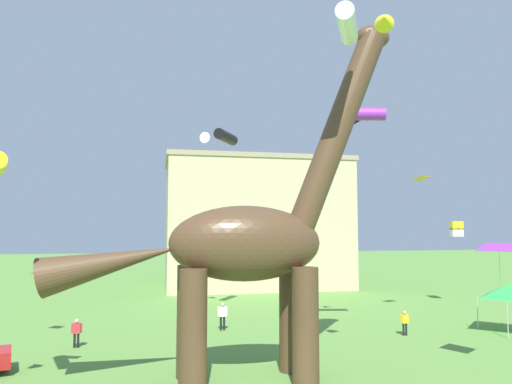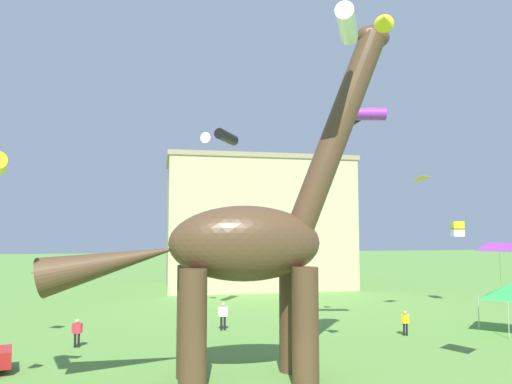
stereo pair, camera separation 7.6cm
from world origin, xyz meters
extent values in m
cylinder|color=#513823|center=(2.35, 4.33, 2.40)|extent=(1.11, 1.11, 4.80)
cylinder|color=#513823|center=(2.35, 2.20, 2.40)|extent=(1.11, 1.11, 4.80)
cylinder|color=#513823|center=(-2.24, 4.33, 2.40)|extent=(1.11, 1.11, 4.80)
cylinder|color=#513823|center=(-2.24, 2.20, 2.40)|extent=(1.11, 1.11, 4.80)
ellipsoid|color=#513823|center=(0.05, 3.26, 5.77)|extent=(6.57, 2.83, 3.23)
cylinder|color=#513823|center=(4.32, 3.26, 10.95)|extent=(4.72, 1.21, 9.36)
ellipsoid|color=#513823|center=(6.11, 3.26, 15.40)|extent=(1.62, 1.01, 1.11)
cone|color=#513823|center=(-5.46, 3.26, 5.03)|extent=(5.77, 1.62, 2.74)
cylinder|color=black|center=(-10.51, 7.08, 0.31)|extent=(0.66, 0.38, 0.62)
cylinder|color=black|center=(0.34, 13.64, 0.43)|extent=(0.14, 0.14, 0.86)
cylinder|color=black|center=(0.55, 13.64, 0.43)|extent=(0.14, 0.14, 0.86)
cube|color=silver|center=(0.44, 13.64, 1.16)|extent=(0.46, 0.29, 0.61)
sphere|color=tan|center=(0.44, 13.64, 1.60)|extent=(0.27, 0.27, 0.27)
cylinder|color=silver|center=(0.17, 13.64, 1.19)|extent=(0.11, 0.11, 0.58)
cylinder|color=silver|center=(0.71, 13.64, 1.19)|extent=(0.11, 0.11, 0.58)
cylinder|color=black|center=(10.95, 9.96, 0.36)|extent=(0.12, 0.12, 0.73)
cylinder|color=black|center=(11.13, 9.96, 0.36)|extent=(0.12, 0.12, 0.73)
cube|color=yellow|center=(11.04, 9.96, 0.99)|extent=(0.39, 0.24, 0.52)
sphere|color=tan|center=(11.04, 9.96, 1.36)|extent=(0.23, 0.23, 0.23)
cylinder|color=yellow|center=(10.81, 9.96, 1.01)|extent=(0.10, 0.10, 0.49)
cylinder|color=yellow|center=(11.27, 9.96, 1.01)|extent=(0.10, 0.10, 0.49)
cylinder|color=black|center=(-7.99, 10.77, 0.38)|extent=(0.13, 0.13, 0.76)
cylinder|color=black|center=(-7.81, 10.77, 0.38)|extent=(0.13, 0.13, 0.76)
cube|color=#D1333D|center=(-7.90, 10.77, 1.02)|extent=(0.41, 0.25, 0.54)
sphere|color=tan|center=(-7.90, 10.77, 1.41)|extent=(0.24, 0.24, 0.24)
cylinder|color=#D1333D|center=(-8.13, 10.77, 1.05)|extent=(0.10, 0.10, 0.51)
cylinder|color=#D1333D|center=(-7.66, 10.77, 1.05)|extent=(0.10, 0.10, 0.51)
cylinder|color=#B2B2B7|center=(16.59, 10.73, 1.05)|extent=(0.06, 0.06, 2.10)
cylinder|color=#B2B2B7|center=(16.59, 8.03, 1.05)|extent=(0.06, 0.06, 2.10)
pyramid|color=green|center=(17.94, 9.38, 2.55)|extent=(3.15, 3.15, 0.90)
cube|color=orange|center=(-8.42, 5.33, 4.39)|extent=(1.13, 0.96, 0.27)
cylinder|color=orange|center=(-8.42, 5.33, 3.76)|extent=(0.01, 0.01, 0.96)
cube|color=purple|center=(11.49, 2.11, 5.57)|extent=(1.76, 1.96, 0.34)
cylinder|color=green|center=(11.49, 2.11, 4.53)|extent=(0.01, 0.01, 1.61)
cube|color=orange|center=(15.40, 15.02, 10.17)|extent=(1.52, 1.39, 0.24)
cube|color=yellow|center=(21.39, 19.67, 6.72)|extent=(1.12, 1.12, 0.72)
cube|color=white|center=(21.39, 19.67, 6.16)|extent=(1.12, 1.12, 0.72)
cylinder|color=black|center=(1.13, 17.39, 13.17)|extent=(2.10, 2.84, 0.79)
cone|color=white|center=(-0.22, 18.17, 13.17)|extent=(1.07, 1.03, 0.83)
cylinder|color=white|center=(3.80, 0.80, 14.73)|extent=(1.86, 2.72, 0.75)
cone|color=yellow|center=(5.11, 0.14, 14.73)|extent=(1.00, 0.95, 0.78)
cylinder|color=purple|center=(8.18, 9.15, 13.24)|extent=(2.77, 1.22, 0.75)
cone|color=black|center=(8.45, 10.60, 13.24)|extent=(0.80, 0.90, 0.79)
cube|color=#CCB78E|center=(7.11, 36.04, 6.90)|extent=(19.79, 11.50, 13.80)
cube|color=tan|center=(7.11, 36.04, 14.05)|extent=(20.19, 11.73, 0.50)
camera|label=1|loc=(-3.62, -16.92, 6.33)|focal=33.41mm
camera|label=2|loc=(-3.55, -16.93, 6.33)|focal=33.41mm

